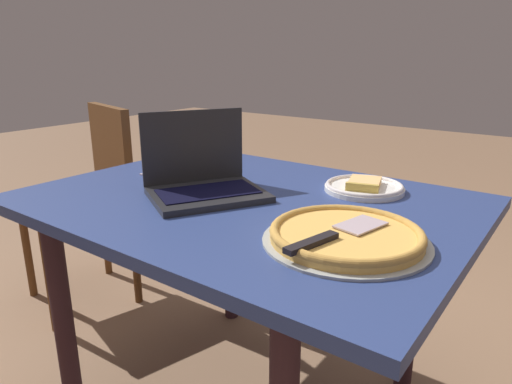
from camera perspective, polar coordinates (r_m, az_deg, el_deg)
dining_table at (r=1.31m, az=-1.18°, el=-4.29°), size 1.20×0.89×0.70m
laptop at (r=1.30m, az=-6.60°, el=1.68°), size 0.36×0.39×0.23m
pizza_plate at (r=1.37m, az=13.30°, el=0.64°), size 0.23×0.23×0.04m
pizza_tray at (r=0.99m, az=11.12°, el=-5.28°), size 0.36×0.36×0.04m
table_knife at (r=1.65m, az=-10.26°, el=3.23°), size 0.03×0.24×0.01m
chair_near at (r=2.15m, az=-20.02°, el=0.26°), size 0.49×0.49×0.87m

